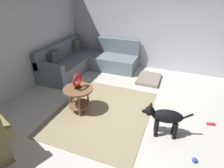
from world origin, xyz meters
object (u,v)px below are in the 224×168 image
Objects in this scene: side_table at (78,94)px; torus_sculpture at (77,81)px; dog at (164,117)px; dog_toy_ball at (194,160)px; dog_bed_mat at (149,79)px; dog_toy_rope at (211,124)px; sectional_couch at (87,62)px.

torus_sculpture is at bearing -90.00° from side_table.
dog_toy_ball is (-0.43, -0.54, -0.34)m from dog.
dog_bed_mat is at bearing 7.27° from dog.
sectional_couch is at bearing 67.06° from dog_toy_rope.
dog_bed_mat is 10.12× the size of dog_toy_ball.
side_table is at bearing 90.00° from torus_sculpture.
dog_bed_mat is at bearing -29.66° from side_table.
dog_toy_rope is at bearing -134.32° from dog_bed_mat.
dog_bed_mat is at bearing -29.66° from torus_sculpture.
side_table is 7.59× the size of dog_toy_ball.
side_table is at bearing 150.34° from dog_bed_mat.
side_table is 2.36m from dog_toy_ball.
torus_sculpture reaches higher than side_table.
dog_toy_rope is (0.49, -2.57, -0.69)m from torus_sculpture.
dog_toy_rope is (0.49, -2.57, -0.39)m from side_table.
dog_toy_rope is at bearing -16.60° from dog_toy_ball.
sectional_couch reaches higher than dog_toy_rope.
torus_sculpture reaches higher than dog_toy_ball.
dog_toy_ball is at bearing -128.35° from sectional_couch.
dog_bed_mat is at bearing 45.68° from dog_toy_rope.
side_table is (-1.94, -0.84, 0.13)m from sectional_couch.
sectional_couch is 28.47× the size of dog_toy_ball.
torus_sculpture is (-1.94, -0.84, 0.42)m from sectional_couch.
dog_toy_rope is (-1.44, -1.47, -0.02)m from dog_bed_mat.
sectional_couch is at bearing 41.65° from dog.
sectional_couch is at bearing 89.84° from dog_bed_mat.
dog is at bearing -128.30° from sectional_couch.
torus_sculpture is 2.71m from dog_toy_rope.
sectional_couch is 2.12m from side_table.
dog is at bearing -162.68° from dog_bed_mat.
sectional_couch is at bearing 23.50° from torus_sculpture.
torus_sculpture is at bearing 100.79° from dog_toy_rope.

